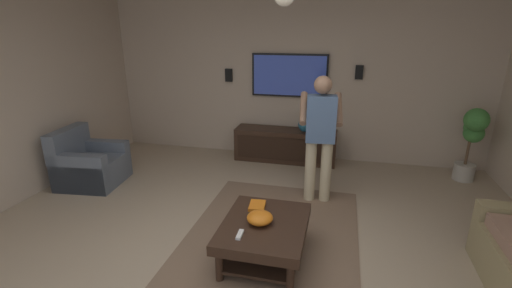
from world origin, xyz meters
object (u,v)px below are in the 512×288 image
object	(u,v)px
potted_plant_tall	(473,132)
bowl	(260,218)
remote_white	(240,235)
coffee_table	(264,232)
wall_speaker_right	(229,75)
media_console	(285,145)
wall_speaker_left	(359,72)
armchair	(90,165)
book	(257,206)
tv	(289,75)
vase_round	(305,125)
person_standing	(320,132)

from	to	relation	value
potted_plant_tall	bowl	xyz separation A→B (m)	(-2.61, 2.56, -0.29)
potted_plant_tall	remote_white	world-z (taller)	potted_plant_tall
coffee_table	wall_speaker_right	bearing A→B (deg)	23.56
media_console	wall_speaker_left	world-z (taller)	wall_speaker_left
bowl	wall_speaker_left	size ratio (longest dim) A/B	1.14
armchair	potted_plant_tall	size ratio (longest dim) A/B	0.81
coffee_table	book	distance (m)	0.33
armchair	wall_speaker_left	bearing A→B (deg)	20.12
tv	wall_speaker_left	bearing A→B (deg)	90.68
coffee_table	tv	world-z (taller)	tv
coffee_table	wall_speaker_left	size ratio (longest dim) A/B	4.55
vase_round	armchair	bearing A→B (deg)	118.26
potted_plant_tall	book	xyz separation A→B (m)	(-2.31, 2.66, -0.33)
potted_plant_tall	remote_white	size ratio (longest dim) A/B	7.40
tv	potted_plant_tall	bearing A→B (deg)	81.57
coffee_table	bowl	xyz separation A→B (m)	(-0.02, 0.04, 0.16)
bowl	wall_speaker_left	world-z (taller)	wall_speaker_left
vase_round	wall_speaker_right	world-z (taller)	wall_speaker_right
tv	vase_round	size ratio (longest dim) A/B	5.76
armchair	book	bearing A→B (deg)	-24.09
tv	potted_plant_tall	distance (m)	2.88
bowl	remote_white	distance (m)	0.29
person_standing	tv	bearing A→B (deg)	16.39
coffee_table	wall_speaker_left	world-z (taller)	wall_speaker_left
armchair	bowl	distance (m)	3.06
coffee_table	bowl	world-z (taller)	bowl
person_standing	potted_plant_tall	distance (m)	2.43
person_standing	wall_speaker_left	xyz separation A→B (m)	(1.60, -0.47, 0.57)
remote_white	vase_round	xyz separation A→B (m)	(3.00, -0.24, 0.25)
bowl	tv	bearing A→B (deg)	3.90
book	vase_round	distance (m)	2.47
armchair	wall_speaker_left	size ratio (longest dim) A/B	4.07
remote_white	wall_speaker_right	world-z (taller)	wall_speaker_right
wall_speaker_left	person_standing	bearing A→B (deg)	163.64
media_console	person_standing	world-z (taller)	person_standing
armchair	vase_round	size ratio (longest dim) A/B	4.07
media_console	potted_plant_tall	bearing A→B (deg)	86.50
media_console	wall_speaker_left	distance (m)	1.68
armchair	vase_round	bearing A→B (deg)	21.82
bowl	remote_white	bearing A→B (deg)	153.88
coffee_table	potted_plant_tall	xyz separation A→B (m)	(2.59, -2.52, 0.45)
media_console	book	size ratio (longest dim) A/B	7.73
bowl	book	world-z (taller)	bowl
potted_plant_tall	media_console	bearing A→B (deg)	86.50
coffee_table	wall_speaker_left	distance (m)	3.36
armchair	tv	xyz separation A→B (m)	(1.85, -2.61, 1.15)
coffee_table	media_console	xyz separation A→B (m)	(2.76, 0.25, -0.02)
person_standing	potted_plant_tall	xyz separation A→B (m)	(1.18, -2.12, -0.19)
wall_speaker_right	vase_round	bearing A→B (deg)	-101.68
potted_plant_tall	wall_speaker_left	xyz separation A→B (m)	(0.42, 1.65, 0.76)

